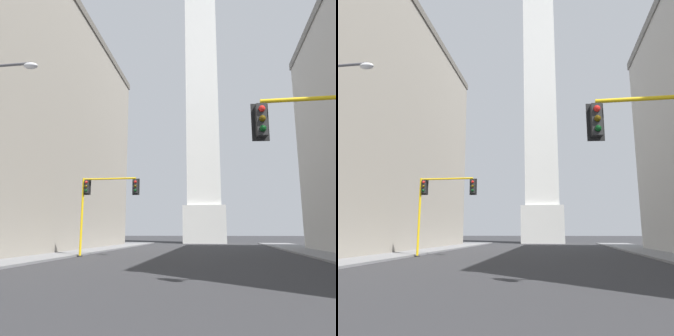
{
  "view_description": "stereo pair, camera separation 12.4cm",
  "coord_description": "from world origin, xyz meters",
  "views": [
    {
      "loc": [
        1.96,
        -1.84,
        1.84
      ],
      "look_at": [
        -5.04,
        46.58,
        11.54
      ],
      "focal_mm": 35.0,
      "sensor_mm": 36.0,
      "label": 1
    },
    {
      "loc": [
        2.09,
        -1.83,
        1.84
      ],
      "look_at": [
        -5.04,
        46.58,
        11.54
      ],
      "focal_mm": 35.0,
      "sensor_mm": 36.0,
      "label": 2
    }
  ],
  "objects": [
    {
      "name": "traffic_light_mid_left",
      "position": [
        -7.1,
        23.28,
        4.74
      ],
      "size": [
        4.84,
        0.52,
        6.23
      ],
      "color": "yellow",
      "rests_on": "ground_plane"
    },
    {
      "name": "sidewalk_left",
      "position": [
        -11.46,
        21.26,
        0.07
      ],
      "size": [
        5.0,
        70.88,
        0.15
      ],
      "primitive_type": "cube",
      "color": "slate",
      "rests_on": "ground_plane"
    },
    {
      "name": "obelisk",
      "position": [
        0.0,
        59.07,
        31.56
      ],
      "size": [
        7.51,
        7.51,
        66.29
      ],
      "color": "silver",
      "rests_on": "ground_plane"
    }
  ]
}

